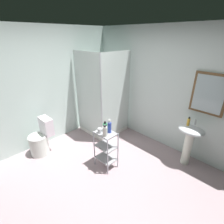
# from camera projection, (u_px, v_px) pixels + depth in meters

# --- Properties ---
(ground_plane) EXTENTS (4.20, 4.20, 0.02)m
(ground_plane) POSITION_uv_depth(u_px,v_px,m) (99.00, 183.00, 2.88)
(ground_plane) COLOR #A58D93
(wall_back) EXTENTS (4.20, 0.14, 2.50)m
(wall_back) POSITION_uv_depth(u_px,v_px,m) (164.00, 90.00, 3.54)
(wall_back) COLOR silver
(wall_back) RESTS_ON ground_plane
(wall_left) EXTENTS (0.10, 4.20, 2.50)m
(wall_left) POSITION_uv_depth(u_px,v_px,m) (39.00, 90.00, 3.55)
(wall_left) COLOR silver
(wall_left) RESTS_ON ground_plane
(shower_stall) EXTENTS (0.92, 0.92, 2.00)m
(shower_stall) POSITION_uv_depth(u_px,v_px,m) (103.00, 115.00, 4.23)
(shower_stall) COLOR white
(shower_stall) RESTS_ON ground_plane
(pedestal_sink) EXTENTS (0.46, 0.37, 0.81)m
(pedestal_sink) POSITION_uv_depth(u_px,v_px,m) (190.00, 138.00, 3.09)
(pedestal_sink) COLOR white
(pedestal_sink) RESTS_ON ground_plane
(sink_faucet) EXTENTS (0.03, 0.03, 0.10)m
(sink_faucet) POSITION_uv_depth(u_px,v_px,m) (195.00, 122.00, 3.05)
(sink_faucet) COLOR silver
(sink_faucet) RESTS_ON pedestal_sink
(toilet) EXTENTS (0.37, 0.49, 0.76)m
(toilet) POSITION_uv_depth(u_px,v_px,m) (41.00, 140.00, 3.51)
(toilet) COLOR white
(toilet) RESTS_ON ground_plane
(storage_cart) EXTENTS (0.38, 0.28, 0.74)m
(storage_cart) POSITION_uv_depth(u_px,v_px,m) (106.00, 147.00, 3.08)
(storage_cart) COLOR silver
(storage_cart) RESTS_ON ground_plane
(hand_soap_bottle) EXTENTS (0.05, 0.05, 0.17)m
(hand_soap_bottle) POSITION_uv_depth(u_px,v_px,m) (188.00, 122.00, 3.02)
(hand_soap_bottle) COLOR gold
(hand_soap_bottle) RESTS_ON pedestal_sink
(body_wash_bottle_green) EXTENTS (0.08, 0.08, 0.18)m
(body_wash_bottle_green) POSITION_uv_depth(u_px,v_px,m) (105.00, 127.00, 2.98)
(body_wash_bottle_green) COLOR #32945A
(body_wash_bottle_green) RESTS_ON storage_cart
(lotion_bottle_white) EXTENTS (0.08, 0.08, 0.21)m
(lotion_bottle_white) POSITION_uv_depth(u_px,v_px,m) (105.00, 131.00, 2.82)
(lotion_bottle_white) COLOR white
(lotion_bottle_white) RESTS_ON storage_cart
(shampoo_bottle_blue) EXTENTS (0.07, 0.07, 0.25)m
(shampoo_bottle_blue) POSITION_uv_depth(u_px,v_px,m) (109.00, 127.00, 2.92)
(shampoo_bottle_blue) COLOR #334CBA
(shampoo_bottle_blue) RESTS_ON storage_cart
(rinse_cup) EXTENTS (0.07, 0.07, 0.09)m
(rinse_cup) POSITION_uv_depth(u_px,v_px,m) (100.00, 131.00, 2.93)
(rinse_cup) COLOR silver
(rinse_cup) RESTS_ON storage_cart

